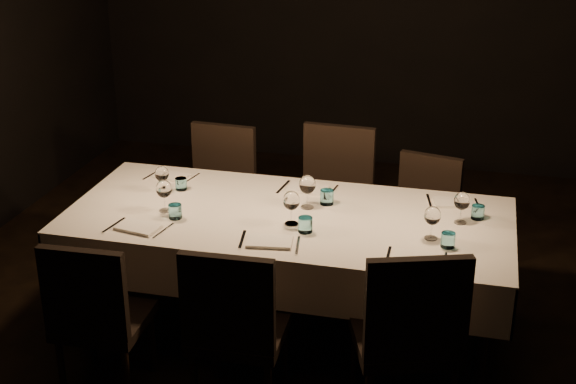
% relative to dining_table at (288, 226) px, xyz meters
% --- Properties ---
extents(room, '(5.01, 6.01, 3.01)m').
position_rel_dining_table_xyz_m(room, '(0.00, 0.00, 0.81)').
color(room, black).
rests_on(room, ground).
extents(dining_table, '(2.52, 1.12, 0.76)m').
position_rel_dining_table_xyz_m(dining_table, '(0.00, 0.00, 0.00)').
color(dining_table, black).
rests_on(dining_table, ground).
extents(chair_near_left, '(0.45, 0.45, 0.91)m').
position_rel_dining_table_xyz_m(chair_near_left, '(-0.79, -0.86, -0.18)').
color(chair_near_left, black).
rests_on(chair_near_left, ground).
extents(place_setting_near_left, '(0.36, 0.41, 0.19)m').
position_rel_dining_table_xyz_m(place_setting_near_left, '(-0.69, -0.22, 0.15)').
color(place_setting_near_left, beige).
rests_on(place_setting_near_left, dining_table).
extents(chair_near_center, '(0.47, 0.47, 0.96)m').
position_rel_dining_table_xyz_m(chair_near_center, '(-0.07, -0.82, -0.16)').
color(chair_near_center, black).
rests_on(chair_near_center, ground).
extents(place_setting_near_center, '(0.37, 0.42, 0.20)m').
position_rel_dining_table_xyz_m(place_setting_near_center, '(0.05, -0.22, 0.15)').
color(place_setting_near_center, beige).
rests_on(place_setting_near_center, dining_table).
extents(chair_near_right, '(0.61, 0.61, 1.01)m').
position_rel_dining_table_xyz_m(chair_near_right, '(0.77, -0.73, -0.14)').
color(chair_near_right, black).
rests_on(chair_near_right, ground).
extents(place_setting_near_right, '(0.33, 0.41, 0.19)m').
position_rel_dining_table_xyz_m(place_setting_near_right, '(0.82, -0.22, 0.15)').
color(place_setting_near_right, beige).
rests_on(place_setting_near_right, dining_table).
extents(chair_far_left, '(0.48, 0.48, 0.95)m').
position_rel_dining_table_xyz_m(chair_far_left, '(-0.69, 0.81, -0.16)').
color(chair_far_left, black).
rests_on(chair_far_left, ground).
extents(place_setting_far_left, '(0.33, 0.40, 0.18)m').
position_rel_dining_table_xyz_m(place_setting_far_left, '(-0.80, 0.22, 0.14)').
color(place_setting_far_left, beige).
rests_on(place_setting_far_left, dining_table).
extents(chair_far_center, '(0.51, 0.51, 1.00)m').
position_rel_dining_table_xyz_m(chair_far_center, '(0.11, 0.82, -0.14)').
color(chair_far_center, black).
rests_on(chair_far_center, ground).
extents(place_setting_far_center, '(0.37, 0.42, 0.20)m').
position_rel_dining_table_xyz_m(place_setting_far_center, '(0.09, 0.22, 0.15)').
color(place_setting_far_center, beige).
rests_on(place_setting_far_center, dining_table).
extents(chair_far_right, '(0.50, 0.50, 0.86)m').
position_rel_dining_table_xyz_m(chair_far_right, '(0.71, 0.81, -0.20)').
color(chair_far_right, black).
rests_on(chair_far_right, ground).
extents(place_setting_far_right, '(0.35, 0.40, 0.18)m').
position_rel_dining_table_xyz_m(place_setting_far_right, '(0.96, 0.22, 0.15)').
color(place_setting_far_right, beige).
rests_on(place_setting_far_right, dining_table).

